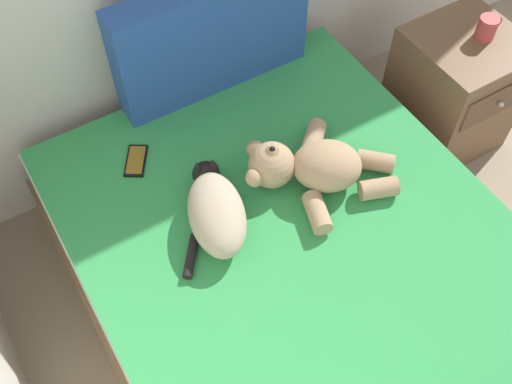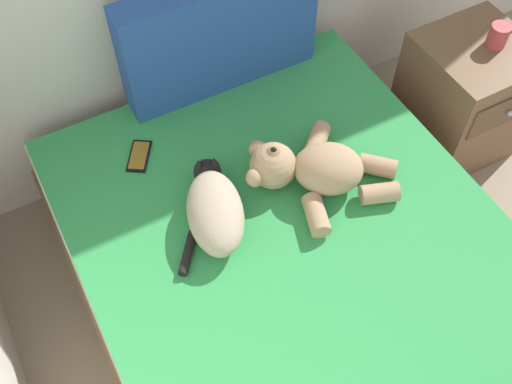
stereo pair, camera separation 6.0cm
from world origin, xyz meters
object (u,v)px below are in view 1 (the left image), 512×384
object	(u,v)px
cat	(215,210)
nightstand	(453,90)
cell_phone	(136,161)
teddy_bear	(311,167)
patterned_cushion	(212,36)
mug	(487,28)
bed	(315,297)

from	to	relation	value
cat	nightstand	bearing A→B (deg)	7.26
cat	cell_phone	xyz separation A→B (m)	(-0.13, 0.39, -0.07)
cat	teddy_bear	size ratio (longest dim) A/B	0.78
teddy_bear	nightstand	xyz separation A→B (m)	(0.92, 0.18, -0.26)
patterned_cushion	mug	xyz separation A→B (m)	(1.02, -0.45, -0.07)
cat	nightstand	distance (m)	1.33
teddy_bear	cell_phone	distance (m)	0.65
cat	patterned_cushion	bearing A→B (deg)	61.40
patterned_cushion	bed	bearing A→B (deg)	-97.38
bed	mug	distance (m)	1.30
cell_phone	nightstand	xyz separation A→B (m)	(1.42, -0.22, -0.18)
bed	mug	size ratio (longest dim) A/B	17.06
bed	nightstand	xyz separation A→B (m)	(1.09, 0.49, 0.06)
teddy_bear	cell_phone	size ratio (longest dim) A/B	3.31
bed	cell_phone	size ratio (longest dim) A/B	12.52
nightstand	teddy_bear	bearing A→B (deg)	-168.78
cat	cell_phone	size ratio (longest dim) A/B	2.58
cell_phone	mug	world-z (taller)	mug
mug	bed	bearing A→B (deg)	-157.10
bed	teddy_bear	bearing A→B (deg)	61.72
cat	cell_phone	world-z (taller)	cat
cat	mug	distance (m)	1.36
cat	nightstand	world-z (taller)	cat
bed	cat	distance (m)	0.50
teddy_bear	patterned_cushion	bearing A→B (deg)	94.26
patterned_cushion	teddy_bear	xyz separation A→B (m)	(0.05, -0.62, -0.16)
cat	teddy_bear	xyz separation A→B (m)	(0.38, -0.02, 0.01)
bed	patterned_cushion	world-z (taller)	patterned_cushion
nightstand	cell_phone	bearing A→B (deg)	171.12
cat	mug	world-z (taller)	mug
patterned_cushion	nightstand	size ratio (longest dim) A/B	1.36
patterned_cushion	cat	size ratio (longest dim) A/B	1.87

